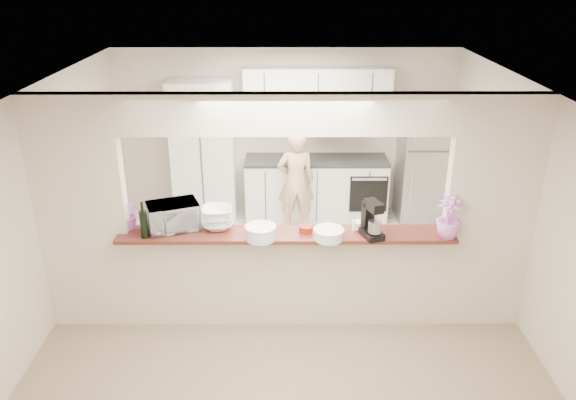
{
  "coord_description": "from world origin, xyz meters",
  "views": [
    {
      "loc": [
        0.0,
        -5.14,
        3.61
      ],
      "look_at": [
        0.02,
        0.3,
        1.3
      ],
      "focal_mm": 35.0,
      "sensor_mm": 36.0,
      "label": 1
    }
  ],
  "objects_px": {
    "refrigerator": "(425,166)",
    "person": "(296,182)",
    "stand_mixer": "(372,221)",
    "toaster_oven": "(173,216)"
  },
  "relations": [
    {
      "from": "person",
      "to": "toaster_oven",
      "type": "bearing_deg",
      "value": 55.46
    },
    {
      "from": "refrigerator",
      "to": "stand_mixer",
      "type": "relative_size",
      "value": 4.38
    },
    {
      "from": "refrigerator",
      "to": "person",
      "type": "bearing_deg",
      "value": -169.19
    },
    {
      "from": "person",
      "to": "stand_mixer",
      "type": "bearing_deg",
      "value": 101.69
    },
    {
      "from": "toaster_oven",
      "to": "stand_mixer",
      "type": "bearing_deg",
      "value": -26.67
    },
    {
      "from": "refrigerator",
      "to": "person",
      "type": "xyz_separation_m",
      "value": [
        -1.91,
        -0.36,
        -0.12
      ]
    },
    {
      "from": "person",
      "to": "refrigerator",
      "type": "bearing_deg",
      "value": -173.78
    },
    {
      "from": "stand_mixer",
      "to": "person",
      "type": "bearing_deg",
      "value": 106.28
    },
    {
      "from": "stand_mixer",
      "to": "person",
      "type": "relative_size",
      "value": 0.26
    },
    {
      "from": "refrigerator",
      "to": "stand_mixer",
      "type": "distance_m",
      "value": 3.06
    }
  ]
}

